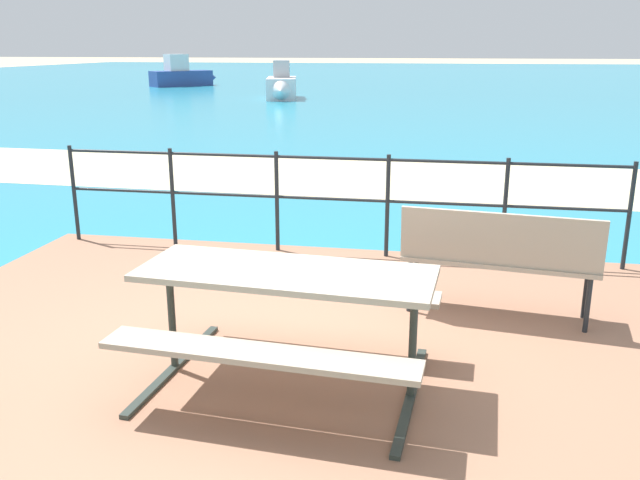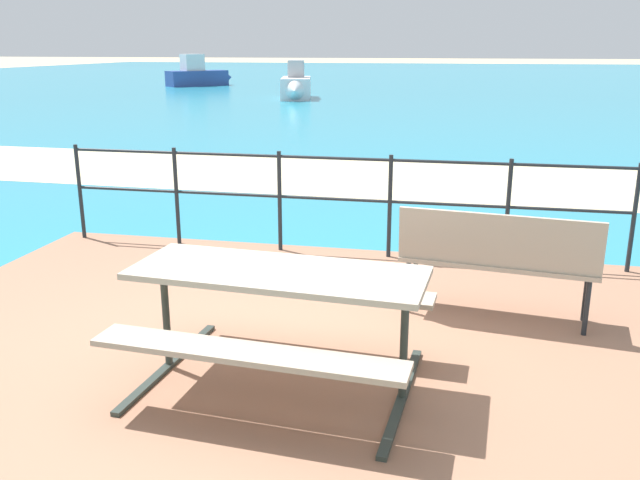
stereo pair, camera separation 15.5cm
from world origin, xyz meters
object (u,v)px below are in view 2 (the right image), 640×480
(boat_near, at_px, (198,75))
(boat_mid, at_px, (296,86))
(park_bench, at_px, (497,255))
(picnic_table, at_px, (278,297))

(boat_near, height_order, boat_mid, boat_near)
(boat_near, relative_size, boat_mid, 0.98)
(park_bench, xyz_separation_m, boat_near, (-15.09, 31.28, -0.01))
(park_bench, bearing_deg, boat_near, -56.62)
(boat_near, bearing_deg, park_bench, -111.71)
(picnic_table, bearing_deg, boat_mid, 107.80)
(picnic_table, height_order, boat_near, boat_near)
(picnic_table, height_order, park_bench, park_bench)
(park_bench, height_order, boat_mid, boat_mid)
(picnic_table, xyz_separation_m, boat_mid, (-5.99, 24.55, -0.12))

